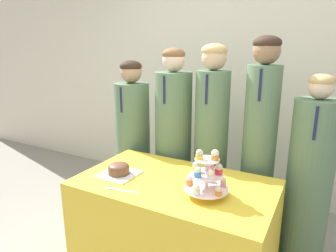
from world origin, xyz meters
The scene contains 10 objects.
wall_back centered at (0.00, 1.84, 1.35)m, with size 9.00×0.06×2.70m.
table centered at (0.00, 0.38, 0.35)m, with size 1.31×0.77×0.71m.
round_cake centered at (-0.39, 0.29, 0.75)m, with size 0.25×0.25×0.09m.
cake_knife centered at (-0.28, 0.10, 0.71)m, with size 0.24×0.07×0.01m.
cupcake_stand centered at (0.26, 0.31, 0.84)m, with size 0.27×0.27×0.30m.
student_0 centered at (-0.73, 0.95, 0.69)m, with size 0.32×0.32×1.47m.
student_1 centered at (-0.31, 0.95, 0.75)m, with size 0.31×0.32×1.58m.
student_2 centered at (0.04, 0.95, 0.79)m, with size 0.27×0.28×1.61m.
student_3 centered at (0.42, 0.95, 0.83)m, with size 0.25×0.25×1.66m.
student_4 centered at (0.79, 0.95, 0.66)m, with size 0.31×0.31×1.41m.
Camera 1 is at (0.84, -1.26, 1.58)m, focal length 32.00 mm.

